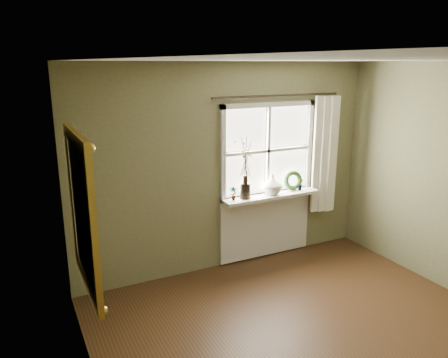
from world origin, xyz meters
name	(u,v)px	position (x,y,z in m)	size (l,w,h in m)	color
ceiling	(370,60)	(0.00, 0.00, 2.60)	(4.50, 4.50, 0.00)	silver
wall_back	(227,167)	(0.00, 2.30, 1.30)	(4.00, 0.10, 2.60)	#696945
wall_left	(97,282)	(-2.05, 0.00, 1.30)	(0.10, 4.50, 2.60)	#696945
window_frame	(268,151)	(0.55, 2.23, 1.48)	(1.36, 0.06, 1.24)	silver
window_sill	(271,196)	(0.55, 2.12, 0.90)	(1.36, 0.26, 0.04)	silver
window_apron	(266,225)	(0.55, 2.23, 0.46)	(1.36, 0.04, 0.88)	silver
dark_jug	(245,191)	(0.16, 2.12, 1.02)	(0.14, 0.14, 0.20)	black
cream_vase	(272,184)	(0.57, 2.12, 1.05)	(0.25, 0.25, 0.26)	silver
wreath	(293,183)	(0.92, 2.16, 1.02)	(0.27, 0.27, 0.07)	#2C4C21
potted_plant_left	(233,193)	(0.00, 2.12, 1.01)	(0.09, 0.06, 0.17)	#2C4C21
potted_plant_right	(300,184)	(1.02, 2.12, 1.00)	(0.08, 0.07, 0.15)	#2C4C21
curtain	(324,155)	(1.39, 2.13, 1.37)	(0.36, 0.12, 1.59)	silver
curtain_rod	(278,96)	(0.65, 2.17, 2.18)	(0.03, 0.03, 1.84)	black
gilt_mirror	(81,212)	(-1.96, 1.07, 1.40)	(0.10, 1.13, 1.35)	white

